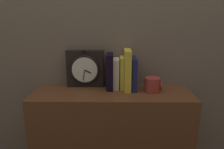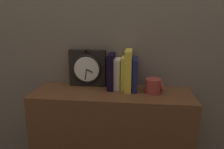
{
  "view_description": "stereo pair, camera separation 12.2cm",
  "coord_description": "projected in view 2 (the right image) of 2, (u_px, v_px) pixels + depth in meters",
  "views": [
    {
      "loc": [
        0.01,
        -1.18,
        1.16
      ],
      "look_at": [
        0.0,
        0.0,
        0.83
      ],
      "focal_mm": 35.0,
      "sensor_mm": 36.0,
      "label": 1
    },
    {
      "loc": [
        0.13,
        -1.17,
        1.16
      ],
      "look_at": [
        0.0,
        0.0,
        0.83
      ],
      "focal_mm": 35.0,
      "sensor_mm": 36.0,
      "label": 2
    }
  ],
  "objects": [
    {
      "name": "clock",
      "position": [
        87.0,
        68.0,
        1.34
      ],
      "size": [
        0.22,
        0.06,
        0.23
      ],
      "color": "black",
      "rests_on": "bookshelf"
    },
    {
      "name": "mug",
      "position": [
        154.0,
        86.0,
        1.23
      ],
      "size": [
        0.1,
        0.09,
        0.08
      ],
      "color": "#9E382D",
      "rests_on": "bookshelf"
    },
    {
      "name": "bookshelf",
      "position": [
        112.0,
        148.0,
        1.35
      ],
      "size": [
        0.92,
        0.29,
        0.73
      ],
      "color": "brown",
      "rests_on": "ground_plane"
    },
    {
      "name": "book_slot2_yellow",
      "position": [
        123.0,
        73.0,
        1.29
      ],
      "size": [
        0.02,
        0.12,
        0.19
      ],
      "color": "yellow",
      "rests_on": "bookshelf"
    },
    {
      "name": "book_slot0_black",
      "position": [
        111.0,
        71.0,
        1.29
      ],
      "size": [
        0.04,
        0.13,
        0.21
      ],
      "color": "black",
      "rests_on": "bookshelf"
    },
    {
      "name": "book_slot1_cream",
      "position": [
        117.0,
        74.0,
        1.3
      ],
      "size": [
        0.04,
        0.11,
        0.18
      ],
      "color": "beige",
      "rests_on": "bookshelf"
    },
    {
      "name": "book_slot3_yellow",
      "position": [
        128.0,
        70.0,
        1.27
      ],
      "size": [
        0.04,
        0.15,
        0.24
      ],
      "color": "gold",
      "rests_on": "bookshelf"
    },
    {
      "name": "book_slot4_navy",
      "position": [
        135.0,
        74.0,
        1.27
      ],
      "size": [
        0.03,
        0.15,
        0.19
      ],
      "color": "#1C1D51",
      "rests_on": "bookshelf"
    }
  ]
}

